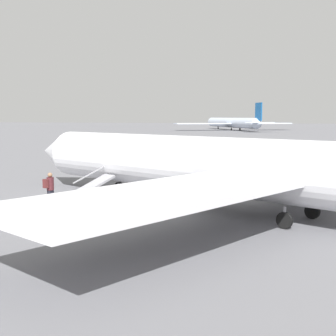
# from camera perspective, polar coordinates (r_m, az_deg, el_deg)

# --- Properties ---
(ground_plane) EXTENTS (600.00, 600.00, 0.00)m
(ground_plane) POSITION_cam_1_polar(r_m,az_deg,el_deg) (22.19, 9.36, -5.62)
(ground_plane) COLOR slate
(airplane_main) EXTENTS (31.94, 25.15, 7.35)m
(airplane_main) POSITION_cam_1_polar(r_m,az_deg,el_deg) (21.30, 11.79, -0.18)
(airplane_main) COLOR silver
(airplane_main) RESTS_ON ground
(airplane_taxiing_distant) EXTENTS (37.17, 46.32, 8.58)m
(airplane_taxiing_distant) POSITION_cam_1_polar(r_m,az_deg,el_deg) (159.20, 7.83, 5.50)
(airplane_taxiing_distant) COLOR silver
(airplane_taxiing_distant) RESTS_ON ground
(boarding_stairs) EXTENTS (2.59, 4.07, 1.79)m
(boarding_stairs) POSITION_cam_1_polar(r_m,az_deg,el_deg) (24.92, -11.77, -3.46)
(boarding_stairs) COLOR #99999E
(boarding_stairs) RESTS_ON ground
(passenger) EXTENTS (0.46, 0.57, 1.74)m
(passenger) POSITION_cam_1_polar(r_m,az_deg,el_deg) (24.37, -14.22, -2.27)
(passenger) COLOR #23232D
(passenger) RESTS_ON ground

